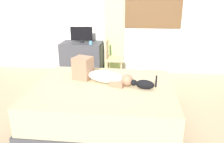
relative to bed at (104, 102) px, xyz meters
name	(u,v)px	position (x,y,z in m)	size (l,w,h in m)	color
ground_plane	(104,117)	(-0.01, 0.01, -0.26)	(16.00, 16.00, 0.00)	tan
back_wall_with_window	(118,8)	(0.01, 2.31, 1.20)	(6.40, 0.14, 2.90)	silver
bed	(104,102)	(0.00, 0.00, 0.00)	(2.03, 1.66, 0.52)	#38383D
person_lying	(99,74)	(-0.08, 0.17, 0.38)	(0.93, 0.50, 0.34)	silver
cat	(144,84)	(0.56, -0.05, 0.33)	(0.35, 0.16, 0.21)	black
desk	(82,59)	(-0.77, 1.91, 0.11)	(0.90, 0.56, 0.74)	#38383D
tv_monitor	(82,34)	(-0.76, 1.91, 0.66)	(0.48, 0.10, 0.35)	black
cup	(91,43)	(-0.52, 1.72, 0.52)	(0.07, 0.07, 0.08)	teal
chair_by_desk	(111,57)	(-0.07, 1.64, 0.25)	(0.38, 0.38, 0.86)	tan
curtain_left	(114,21)	(-0.07, 2.19, 0.94)	(0.44, 0.06, 2.39)	#ADCC75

